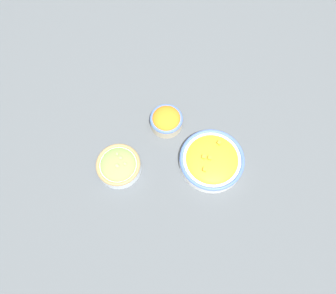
{
  "coord_description": "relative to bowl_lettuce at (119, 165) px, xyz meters",
  "views": [
    {
      "loc": [
        0.08,
        0.39,
        1.04
      ],
      "look_at": [
        0.0,
        0.0,
        0.03
      ],
      "focal_mm": 35.0,
      "sensor_mm": 36.0,
      "label": 1
    }
  ],
  "objects": [
    {
      "name": "bowl_squash",
      "position": [
        -0.3,
        0.04,
        -0.0
      ],
      "size": [
        0.21,
        0.21,
        0.06
      ],
      "color": "white",
      "rests_on": "ground_plane"
    },
    {
      "name": "bowl_lettuce",
      "position": [
        0.0,
        0.0,
        0.0
      ],
      "size": [
        0.14,
        0.14,
        0.07
      ],
      "color": "silver",
      "rests_on": "ground_plane"
    },
    {
      "name": "ground_plane",
      "position": [
        -0.17,
        -0.03,
        -0.03
      ],
      "size": [
        3.0,
        3.0,
        0.0
      ],
      "primitive_type": "plane",
      "color": "#4C5156"
    },
    {
      "name": "bowl_carrots",
      "position": [
        -0.19,
        -0.13,
        0.0
      ],
      "size": [
        0.11,
        0.11,
        0.07
      ],
      "color": "beige",
      "rests_on": "ground_plane"
    }
  ]
}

